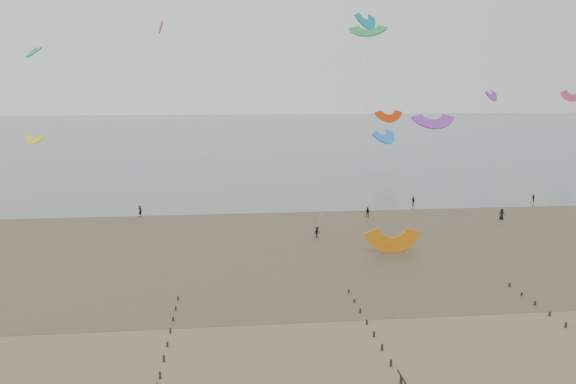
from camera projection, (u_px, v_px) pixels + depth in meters
The scene contains 6 objects.
ground at pixel (333, 347), 47.78m from camera, with size 500.00×500.00×0.00m, color brown.
sea_and_shore at pixel (261, 238), 80.92m from camera, with size 500.00×665.00×0.03m.
kitesurfer_lead at pixel (140, 211), 93.87m from camera, with size 0.69×0.45×1.90m, color black.
kitesurfers at pixel (444, 206), 98.12m from camera, with size 130.26×26.43×1.82m.
grounded_kite at pixel (392, 252), 74.43m from camera, with size 6.29×3.30×4.79m, color orange, non-canonical shape.
kites_airborne at pixel (219, 93), 134.45m from camera, with size 242.89×114.20×38.80m.
Camera 1 is at (-8.45, -43.69, 22.16)m, focal length 35.00 mm.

